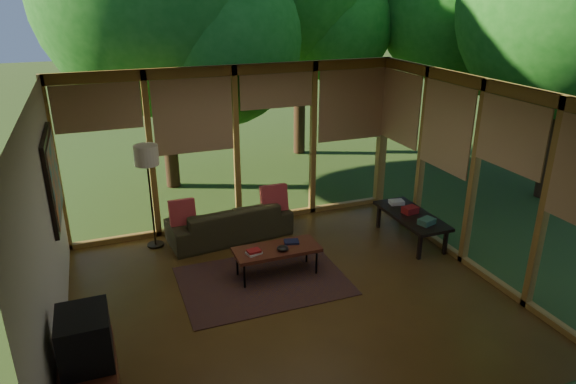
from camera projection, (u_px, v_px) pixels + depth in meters
name	position (u px, v px, depth m)	size (l,w,h in m)	color
floor	(291.00, 297.00, 6.77)	(5.50, 5.50, 0.00)	brown
ceiling	(291.00, 92.00, 5.78)	(5.50, 5.50, 0.00)	silver
wall_left	(46.00, 238.00, 5.36)	(0.04, 5.00, 2.70)	beige
wall_front	(404.00, 315.00, 4.10)	(5.50, 0.04, 2.70)	beige
window_wall_back	(237.00, 148.00, 8.45)	(5.50, 0.12, 2.70)	#A47833
window_wall_right	(474.00, 176.00, 7.18)	(0.12, 5.00, 2.70)	#A47833
exterior_lawn	(434.00, 118.00, 16.38)	(40.00, 40.00, 0.00)	#334E1D
tree_se	(572.00, 6.00, 8.79)	(3.90, 3.90, 5.48)	#3D2616
tree_far	(451.00, 14.00, 11.56)	(3.17, 3.17, 4.89)	#3D2616
rug	(263.00, 281.00, 7.14)	(2.25, 1.60, 0.01)	brown
sofa	(230.00, 221.00, 8.30)	(1.96, 0.77, 0.57)	#332E19
pillow_left	(182.00, 213.00, 7.91)	(0.40, 0.13, 0.40)	maroon
pillow_right	(274.00, 199.00, 8.40)	(0.43, 0.14, 0.43)	maroon
ct_book_lower	(254.00, 253.00, 6.98)	(0.20, 0.15, 0.03)	beige
ct_book_upper	(254.00, 251.00, 6.97)	(0.18, 0.13, 0.03)	maroon
ct_book_side	(291.00, 242.00, 7.29)	(0.21, 0.15, 0.03)	black
ct_bowl	(283.00, 248.00, 7.06)	(0.16, 0.16, 0.07)	black
television	(85.00, 338.00, 4.61)	(0.45, 0.55, 0.50)	black
console_book_a	(427.00, 221.00, 7.79)	(0.24, 0.18, 0.09)	#38634E
console_book_b	(410.00, 210.00, 8.18)	(0.23, 0.17, 0.11)	maroon
console_book_c	(396.00, 202.00, 8.54)	(0.23, 0.17, 0.06)	beige
floor_lamp	(147.00, 161.00, 7.63)	(0.36, 0.36, 1.65)	black
coffee_table	(277.00, 250.00, 7.16)	(1.20, 0.50, 0.43)	#5C2619
side_console	(411.00, 217.00, 8.18)	(0.60, 1.40, 0.46)	black
wall_painting	(53.00, 178.00, 6.52)	(0.06, 1.35, 1.15)	black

